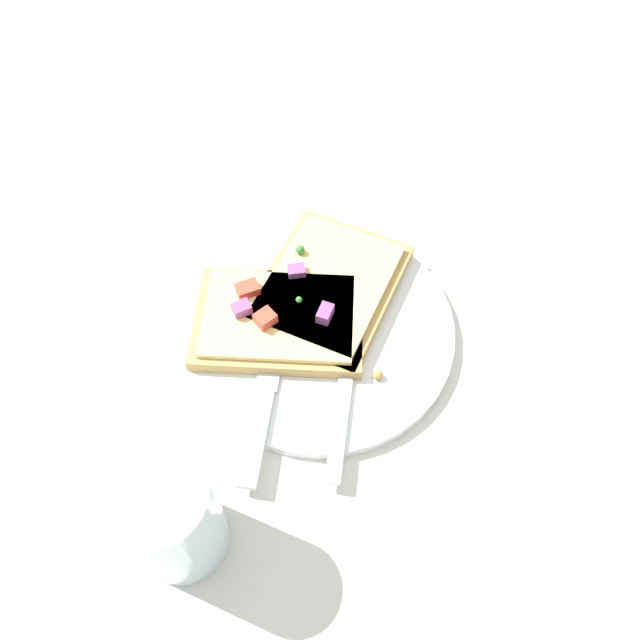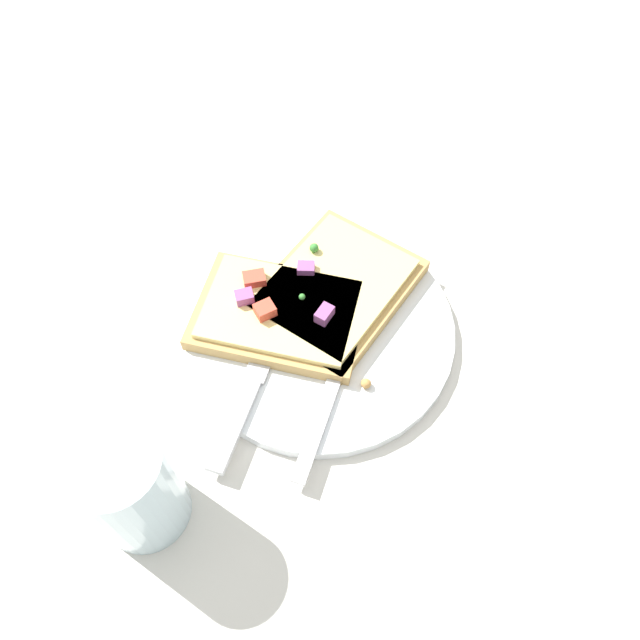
{
  "view_description": "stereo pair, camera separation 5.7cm",
  "coord_description": "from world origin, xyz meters",
  "px_view_note": "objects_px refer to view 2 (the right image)",
  "views": [
    {
      "loc": [
        0.25,
        0.18,
        0.5
      ],
      "look_at": [
        0.0,
        0.0,
        0.02
      ],
      "focal_mm": 35.0,
      "sensor_mm": 36.0,
      "label": 1
    },
    {
      "loc": [
        0.22,
        0.22,
        0.5
      ],
      "look_at": [
        0.0,
        0.0,
        0.02
      ],
      "focal_mm": 35.0,
      "sensor_mm": 36.0,
      "label": 2
    }
  ],
  "objects_px": {
    "plate": "(320,329)",
    "pizza_slice_corner": "(279,313)",
    "pizza_slice_main": "(335,289)",
    "knife": "(256,372)",
    "fork": "(343,355)",
    "drinking_glass": "(131,488)"
  },
  "relations": [
    {
      "from": "fork",
      "to": "pizza_slice_main",
      "type": "bearing_deg",
      "value": 24.25
    },
    {
      "from": "fork",
      "to": "pizza_slice_corner",
      "type": "height_order",
      "value": "pizza_slice_corner"
    },
    {
      "from": "knife",
      "to": "pizza_slice_corner",
      "type": "distance_m",
      "value": 0.06
    },
    {
      "from": "fork",
      "to": "plate",
      "type": "bearing_deg",
      "value": 50.55
    },
    {
      "from": "pizza_slice_main",
      "to": "pizza_slice_corner",
      "type": "bearing_deg",
      "value": -26.91
    },
    {
      "from": "plate",
      "to": "knife",
      "type": "distance_m",
      "value": 0.08
    },
    {
      "from": "plate",
      "to": "drinking_glass",
      "type": "bearing_deg",
      "value": 6.32
    },
    {
      "from": "knife",
      "to": "drinking_glass",
      "type": "relative_size",
      "value": 1.88
    },
    {
      "from": "plate",
      "to": "pizza_slice_main",
      "type": "relative_size",
      "value": 1.44
    },
    {
      "from": "plate",
      "to": "fork",
      "type": "bearing_deg",
      "value": 77.92
    },
    {
      "from": "knife",
      "to": "pizza_slice_main",
      "type": "height_order",
      "value": "pizza_slice_main"
    },
    {
      "from": "drinking_glass",
      "to": "pizza_slice_corner",
      "type": "bearing_deg",
      "value": -163.94
    },
    {
      "from": "knife",
      "to": "drinking_glass",
      "type": "distance_m",
      "value": 0.15
    },
    {
      "from": "knife",
      "to": "fork",
      "type": "bearing_deg",
      "value": -59.25
    },
    {
      "from": "pizza_slice_main",
      "to": "drinking_glass",
      "type": "height_order",
      "value": "drinking_glass"
    },
    {
      "from": "pizza_slice_corner",
      "to": "drinking_glass",
      "type": "height_order",
      "value": "drinking_glass"
    },
    {
      "from": "pizza_slice_corner",
      "to": "pizza_slice_main",
      "type": "bearing_deg",
      "value": -137.97
    },
    {
      "from": "plate",
      "to": "fork",
      "type": "xyz_separation_m",
      "value": [
        0.01,
        0.04,
        0.01
      ]
    },
    {
      "from": "fork",
      "to": "pizza_slice_corner",
      "type": "xyz_separation_m",
      "value": [
        0.01,
        -0.07,
        0.01
      ]
    },
    {
      "from": "pizza_slice_main",
      "to": "drinking_glass",
      "type": "xyz_separation_m",
      "value": [
        0.25,
        0.04,
        0.03
      ]
    },
    {
      "from": "plate",
      "to": "pizza_slice_corner",
      "type": "xyz_separation_m",
      "value": [
        0.02,
        -0.03,
        0.02
      ]
    },
    {
      "from": "plate",
      "to": "pizza_slice_corner",
      "type": "relative_size",
      "value": 1.34
    }
  ]
}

